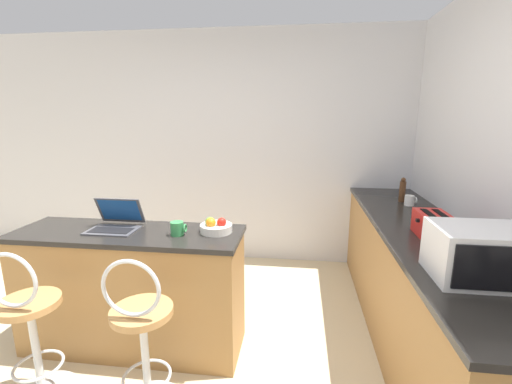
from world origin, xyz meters
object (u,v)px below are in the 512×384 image
fruit_bowl (216,227)px  bar_stool_near (31,332)px  toaster (434,226)px  pepper_mill (402,190)px  mug_green (178,228)px  bar_stool_far (143,342)px  microwave (482,254)px  laptop (116,221)px  mug_white (410,200)px

fruit_bowl → bar_stool_near: bearing=-147.4°
toaster → pepper_mill: size_ratio=1.38×
toaster → mug_green: (-1.69, -0.17, -0.03)m
toaster → bar_stool_far: bearing=-158.0°
microwave → pepper_mill: size_ratio=2.00×
fruit_bowl → mug_green: fruit_bowl is taller
laptop → mug_white: bearing=22.4°
bar_stool_far → fruit_bowl: size_ratio=4.46×
fruit_bowl → bar_stool_far: bearing=-114.3°
bar_stool_near → laptop: (0.24, 0.60, 0.49)m
laptop → fruit_bowl: bearing=1.0°
mug_green → toaster: bearing=5.8°
laptop → microwave: 2.23m
pepper_mill → microwave: bearing=-92.4°
bar_stool_far → microwave: 1.82m
laptop → pepper_mill: (2.24, 1.08, 0.05)m
bar_stool_near → pepper_mill: 3.04m
mug_green → fruit_bowl: bearing=20.2°
fruit_bowl → toaster: bearing=3.3°
laptop → bar_stool_far: bearing=-53.4°
bar_stool_far → laptop: 0.90m
pepper_mill → fruit_bowl: bearing=-145.0°
bar_stool_far → laptop: laptop is taller
bar_stool_near → bar_stool_far: same height
bar_stool_near → mug_white: size_ratio=9.74×
bar_stool_near → laptop: laptop is taller
microwave → mug_green: bearing=166.0°
bar_stool_far → toaster: bearing=22.0°
microwave → pepper_mill: bearing=87.6°
fruit_bowl → pepper_mill: 1.85m
bar_stool_far → toaster: toaster is taller
bar_stool_near → mug_green: bearing=36.1°
mug_green → bar_stool_far: bearing=-94.0°
microwave → pepper_mill: microwave is taller
bar_stool_far → fruit_bowl: (0.28, 0.61, 0.48)m
mug_green → pepper_mill: (1.76, 1.15, 0.06)m
toaster → pepper_mill: 0.98m
toaster → pepper_mill: bearing=85.8°
bar_stool_near → bar_stool_far: size_ratio=1.00×
bar_stool_near → mug_green: mug_green is taller
laptop → mug_white: laptop is taller
mug_white → bar_stool_near: bearing=-148.5°
bar_stool_near → toaster: bearing=16.1°
microwave → fruit_bowl: size_ratio=2.07×
laptop → pepper_mill: bearing=25.6°
fruit_bowl → microwave: bearing=-19.3°
bar_stool_near → mug_green: (0.72, 0.52, 0.49)m
mug_white → bar_stool_far: bearing=-139.9°
bar_stool_near → microwave: size_ratio=2.16×
fruit_bowl → laptop: bearing=-179.0°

